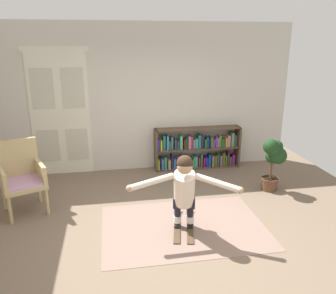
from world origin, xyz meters
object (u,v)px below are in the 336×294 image
object	(u,v)px
skis_pair	(184,224)
person_skier	(184,187)
wicker_chair	(21,175)
bookshelf	(197,150)
potted_plant	(274,158)

from	to	relation	value
skis_pair	person_skier	world-z (taller)	person_skier
person_skier	wicker_chair	bearing A→B (deg)	154.71
bookshelf	wicker_chair	distance (m)	3.42
bookshelf	wicker_chair	world-z (taller)	wicker_chair
potted_plant	person_skier	size ratio (longest dim) A/B	0.66
wicker_chair	person_skier	bearing A→B (deg)	-25.29
potted_plant	person_skier	bearing A→B (deg)	-148.52
bookshelf	skis_pair	bearing A→B (deg)	-108.89
potted_plant	bookshelf	bearing A→B (deg)	126.93
skis_pair	potted_plant	bearing A→B (deg)	27.60
wicker_chair	potted_plant	world-z (taller)	wicker_chair
bookshelf	potted_plant	bearing A→B (deg)	-53.07
skis_pair	person_skier	bearing A→B (deg)	-102.27
potted_plant	skis_pair	world-z (taller)	potted_plant
wicker_chair	skis_pair	size ratio (longest dim) A/B	1.15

